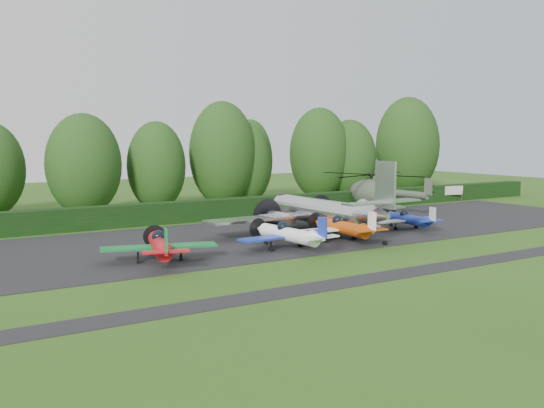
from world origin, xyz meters
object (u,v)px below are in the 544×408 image
transport_plane (322,211)px  helicopter (372,191)px  light_plane_blue (408,219)px  sign_board (451,191)px  light_plane_white (288,234)px  light_plane_red (160,245)px  light_plane_orange (342,227)px

transport_plane → helicopter: transport_plane is taller
transport_plane → light_plane_blue: 7.73m
light_plane_blue → sign_board: light_plane_blue is taller
transport_plane → light_plane_white: bearing=-139.7°
light_plane_red → light_plane_orange: light_plane_red is taller
transport_plane → light_plane_red: bearing=-161.4°
helicopter → sign_board: (14.17, 1.48, -0.86)m
light_plane_white → light_plane_orange: size_ratio=1.01×
transport_plane → sign_board: bearing=24.1°
transport_plane → light_plane_red: 17.01m
transport_plane → helicopter: size_ratio=1.38×
transport_plane → light_plane_orange: bearing=-104.6°
light_plane_red → light_plane_white: bearing=-19.1°
light_plane_white → light_plane_red: bearing=-177.7°
light_plane_orange → sign_board: light_plane_orange is taller
helicopter → sign_board: 14.28m
light_plane_white → sign_board: (34.81, 16.29, 0.15)m
transport_plane → sign_board: 30.06m
light_plane_red → light_plane_white: 9.51m
light_plane_blue → transport_plane: bearing=153.6°
light_plane_red → light_plane_white: size_ratio=1.01×
light_plane_white → helicopter: bearing=41.5°
light_plane_white → helicopter: helicopter is taller
light_plane_red → light_plane_orange: bearing=-15.2°
light_plane_red → helicopter: 33.33m
light_plane_red → sign_board: light_plane_red is taller
light_plane_blue → sign_board: (20.87, 13.95, 0.34)m
helicopter → sign_board: bearing=9.2°
light_plane_white → sign_board: size_ratio=2.22×
light_plane_blue → helicopter: 14.20m
light_plane_white → sign_board: light_plane_white is taller
transport_plane → sign_board: transport_plane is taller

